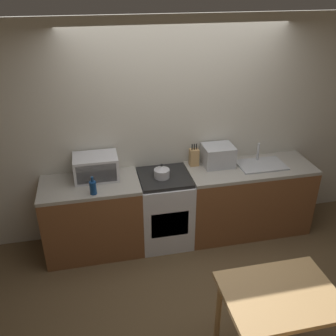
% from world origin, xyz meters
% --- Properties ---
extents(ground_plane, '(16.00, 16.00, 0.00)m').
position_xyz_m(ground_plane, '(0.00, 0.00, 0.00)').
color(ground_plane, brown).
extents(wall_back, '(10.00, 0.06, 2.60)m').
position_xyz_m(wall_back, '(0.00, 1.21, 1.30)').
color(wall_back, beige).
rests_on(wall_back, ground_plane).
extents(counter_left_run, '(1.10, 0.62, 0.90)m').
position_xyz_m(counter_left_run, '(-1.06, 0.87, 0.45)').
color(counter_left_run, brown).
rests_on(counter_left_run, ground_plane).
extents(counter_right_run, '(1.53, 0.62, 0.90)m').
position_xyz_m(counter_right_run, '(0.85, 0.87, 0.45)').
color(counter_right_run, brown).
rests_on(counter_right_run, ground_plane).
extents(stove_range, '(0.60, 0.62, 0.90)m').
position_xyz_m(stove_range, '(-0.21, 0.87, 0.45)').
color(stove_range, silver).
rests_on(stove_range, ground_plane).
extents(kettle, '(0.18, 0.18, 0.17)m').
position_xyz_m(kettle, '(-0.25, 0.84, 0.97)').
color(kettle, '#B7B7BC').
rests_on(kettle, stove_range).
extents(microwave, '(0.49, 0.34, 0.27)m').
position_xyz_m(microwave, '(-0.97, 0.99, 1.04)').
color(microwave, silver).
rests_on(microwave, counter_left_run).
extents(bottle, '(0.07, 0.07, 0.20)m').
position_xyz_m(bottle, '(-1.02, 0.65, 0.98)').
color(bottle, navy).
rests_on(bottle, counter_left_run).
extents(knife_block, '(0.11, 0.09, 0.28)m').
position_xyz_m(knife_block, '(0.19, 1.06, 1.01)').
color(knife_block, tan).
rests_on(knife_block, counter_right_run).
extents(toaster_oven, '(0.36, 0.30, 0.25)m').
position_xyz_m(toaster_oven, '(0.47, 1.01, 1.02)').
color(toaster_oven, '#ADAFB5').
rests_on(toaster_oven, counter_right_run).
extents(sink_basin, '(0.56, 0.36, 0.24)m').
position_xyz_m(sink_basin, '(0.98, 0.88, 0.91)').
color(sink_basin, '#ADAFB5').
rests_on(sink_basin, counter_right_run).
extents(dining_table, '(0.89, 0.67, 0.77)m').
position_xyz_m(dining_table, '(0.33, -0.93, 0.66)').
color(dining_table, tan).
rests_on(dining_table, ground_plane).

